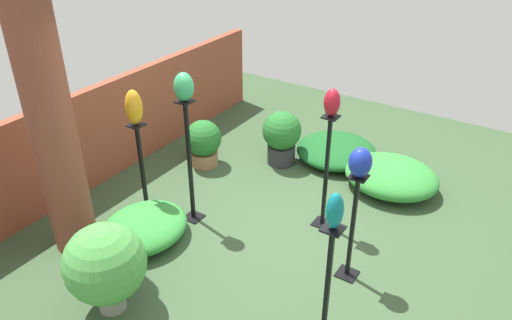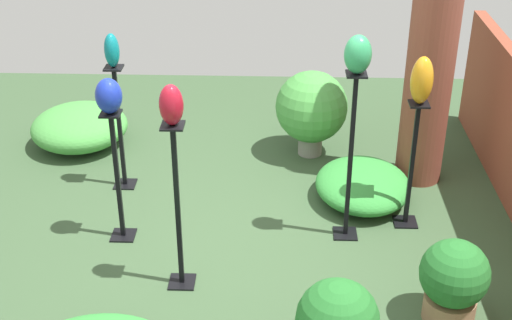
{
  "view_description": "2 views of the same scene",
  "coord_description": "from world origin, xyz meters",
  "px_view_note": "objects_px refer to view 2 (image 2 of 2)",
  "views": [
    {
      "loc": [
        -3.93,
        -2.26,
        3.46
      ],
      "look_at": [
        -0.05,
        0.26,
        0.81
      ],
      "focal_mm": 35.0,
      "sensor_mm": 36.0,
      "label": 1
    },
    {
      "loc": [
        4.69,
        0.32,
        3.45
      ],
      "look_at": [
        0.04,
        0.16,
        0.94
      ],
      "focal_mm": 50.0,
      "sensor_mm": 36.0,
      "label": 2
    }
  ],
  "objects_px": {
    "potted_plant_front_right": "(454,280)",
    "art_vase_ruby": "(171,105)",
    "pedestal_ruby": "(178,215)",
    "pedestal_cobalt": "(118,183)",
    "pedestal_amber": "(411,171)",
    "pedestal_teal": "(120,133)",
    "art_vase_teal": "(112,50)",
    "brick_pillar": "(432,49)",
    "art_vase_amber": "(422,80)",
    "art_vase_cobalt": "(109,96)",
    "potted_plant_back_center": "(312,108)",
    "art_vase_jade": "(358,54)",
    "pedestal_jade": "(350,165)"
  },
  "relations": [
    {
      "from": "art_vase_amber",
      "to": "art_vase_cobalt",
      "type": "relative_size",
      "value": 1.4
    },
    {
      "from": "pedestal_amber",
      "to": "art_vase_cobalt",
      "type": "relative_size",
      "value": 4.04
    },
    {
      "from": "pedestal_ruby",
      "to": "art_vase_ruby",
      "type": "distance_m",
      "value": 0.88
    },
    {
      "from": "pedestal_ruby",
      "to": "art_vase_cobalt",
      "type": "bearing_deg",
      "value": -136.7
    },
    {
      "from": "pedestal_ruby",
      "to": "art_vase_teal",
      "type": "relative_size",
      "value": 4.42
    },
    {
      "from": "pedestal_amber",
      "to": "art_vase_jade",
      "type": "distance_m",
      "value": 1.24
    },
    {
      "from": "art_vase_ruby",
      "to": "art_vase_teal",
      "type": "bearing_deg",
      "value": -153.53
    },
    {
      "from": "pedestal_cobalt",
      "to": "brick_pillar",
      "type": "bearing_deg",
      "value": 112.82
    },
    {
      "from": "art_vase_teal",
      "to": "pedestal_teal",
      "type": "bearing_deg",
      "value": 0.0
    },
    {
      "from": "pedestal_ruby",
      "to": "brick_pillar",
      "type": "bearing_deg",
      "value": 129.77
    },
    {
      "from": "art_vase_teal",
      "to": "potted_plant_back_center",
      "type": "distance_m",
      "value": 2.1
    },
    {
      "from": "art_vase_teal",
      "to": "potted_plant_front_right",
      "type": "distance_m",
      "value": 3.4
    },
    {
      "from": "brick_pillar",
      "to": "pedestal_cobalt",
      "type": "height_order",
      "value": "brick_pillar"
    },
    {
      "from": "art_vase_amber",
      "to": "art_vase_ruby",
      "type": "bearing_deg",
      "value": -63.87
    },
    {
      "from": "pedestal_ruby",
      "to": "pedestal_cobalt",
      "type": "relative_size",
      "value": 1.17
    },
    {
      "from": "pedestal_jade",
      "to": "pedestal_ruby",
      "type": "bearing_deg",
      "value": -61.66
    },
    {
      "from": "pedestal_ruby",
      "to": "pedestal_amber",
      "type": "relative_size",
      "value": 1.18
    },
    {
      "from": "potted_plant_front_right",
      "to": "brick_pillar",
      "type": "bearing_deg",
      "value": 176.74
    },
    {
      "from": "brick_pillar",
      "to": "pedestal_ruby",
      "type": "xyz_separation_m",
      "value": [
        1.73,
        -2.08,
        -0.68
      ]
    },
    {
      "from": "pedestal_teal",
      "to": "potted_plant_back_center",
      "type": "relative_size",
      "value": 1.35
    },
    {
      "from": "art_vase_cobalt",
      "to": "art_vase_amber",
      "type": "bearing_deg",
      "value": 96.85
    },
    {
      "from": "art_vase_ruby",
      "to": "art_vase_teal",
      "type": "xyz_separation_m",
      "value": [
        -1.47,
        -0.73,
        -0.15
      ]
    },
    {
      "from": "brick_pillar",
      "to": "potted_plant_back_center",
      "type": "bearing_deg",
      "value": -113.71
    },
    {
      "from": "pedestal_jade",
      "to": "pedestal_amber",
      "type": "bearing_deg",
      "value": 110.41
    },
    {
      "from": "pedestal_amber",
      "to": "pedestal_teal",
      "type": "height_order",
      "value": "pedestal_teal"
    },
    {
      "from": "potted_plant_front_right",
      "to": "art_vase_ruby",
      "type": "bearing_deg",
      "value": -99.83
    },
    {
      "from": "brick_pillar",
      "to": "pedestal_jade",
      "type": "relative_size",
      "value": 1.78
    },
    {
      "from": "art_vase_amber",
      "to": "potted_plant_back_center",
      "type": "relative_size",
      "value": 0.44
    },
    {
      "from": "pedestal_teal",
      "to": "art_vase_ruby",
      "type": "height_order",
      "value": "art_vase_ruby"
    },
    {
      "from": "pedestal_ruby",
      "to": "art_vase_jade",
      "type": "xyz_separation_m",
      "value": [
        -0.71,
        1.31,
        1.0
      ]
    },
    {
      "from": "pedestal_cobalt",
      "to": "art_vase_teal",
      "type": "bearing_deg",
      "value": -169.81
    },
    {
      "from": "pedestal_amber",
      "to": "art_vase_cobalt",
      "type": "distance_m",
      "value": 2.56
    },
    {
      "from": "art_vase_amber",
      "to": "potted_plant_back_center",
      "type": "distance_m",
      "value": 1.72
    },
    {
      "from": "pedestal_amber",
      "to": "art_vase_ruby",
      "type": "distance_m",
      "value": 2.28
    },
    {
      "from": "pedestal_cobalt",
      "to": "potted_plant_back_center",
      "type": "height_order",
      "value": "pedestal_cobalt"
    },
    {
      "from": "art_vase_jade",
      "to": "potted_plant_front_right",
      "type": "bearing_deg",
      "value": 32.16
    },
    {
      "from": "pedestal_amber",
      "to": "art_vase_jade",
      "type": "xyz_separation_m",
      "value": [
        0.2,
        -0.54,
        1.1
      ]
    },
    {
      "from": "brick_pillar",
      "to": "art_vase_amber",
      "type": "xyz_separation_m",
      "value": [
        0.83,
        -0.24,
        0.03
      ]
    },
    {
      "from": "brick_pillar",
      "to": "art_vase_jade",
      "type": "xyz_separation_m",
      "value": [
        1.03,
        -0.78,
        0.31
      ]
    },
    {
      "from": "brick_pillar",
      "to": "pedestal_jade",
      "type": "xyz_separation_m",
      "value": [
        1.03,
        -0.78,
        -0.63
      ]
    },
    {
      "from": "pedestal_ruby",
      "to": "pedestal_cobalt",
      "type": "distance_m",
      "value": 0.85
    },
    {
      "from": "art_vase_teal",
      "to": "potted_plant_front_right",
      "type": "bearing_deg",
      "value": 56.1
    },
    {
      "from": "pedestal_jade",
      "to": "art_vase_cobalt",
      "type": "distance_m",
      "value": 1.99
    },
    {
      "from": "pedestal_cobalt",
      "to": "potted_plant_back_center",
      "type": "distance_m",
      "value": 2.27
    },
    {
      "from": "pedestal_jade",
      "to": "art_vase_cobalt",
      "type": "xyz_separation_m",
      "value": [
        0.09,
        -1.89,
        0.61
      ]
    },
    {
      "from": "art_vase_cobalt",
      "to": "art_vase_jade",
      "type": "bearing_deg",
      "value": 92.76
    },
    {
      "from": "pedestal_teal",
      "to": "pedestal_ruby",
      "type": "bearing_deg",
      "value": 26.47
    },
    {
      "from": "brick_pillar",
      "to": "pedestal_teal",
      "type": "bearing_deg",
      "value": -84.69
    },
    {
      "from": "brick_pillar",
      "to": "pedestal_ruby",
      "type": "bearing_deg",
      "value": -50.23
    },
    {
      "from": "potted_plant_front_right",
      "to": "pedestal_cobalt",
      "type": "bearing_deg",
      "value": -110.57
    }
  ]
}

